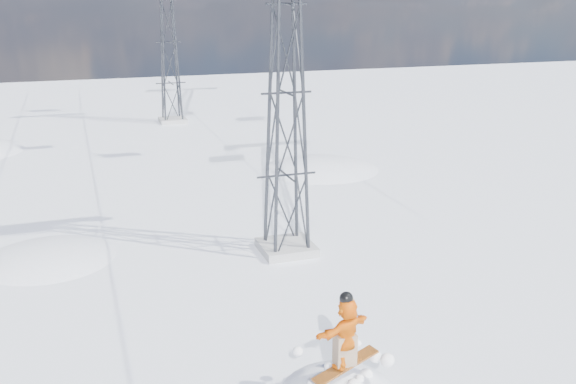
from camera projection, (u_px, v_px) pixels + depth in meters
name	position (u px, v px, depth m)	size (l,w,h in m)	color
ground	(364.00, 381.00, 14.73)	(120.00, 120.00, 0.00)	white
snow_terrain	(115.00, 338.00, 35.32)	(39.00, 37.00, 22.00)	white
lift_tower_near	(286.00, 94.00, 20.62)	(5.20, 1.80, 11.43)	#999999
lift_tower_far	(169.00, 43.00, 43.26)	(5.20, 1.80, 11.43)	#999999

